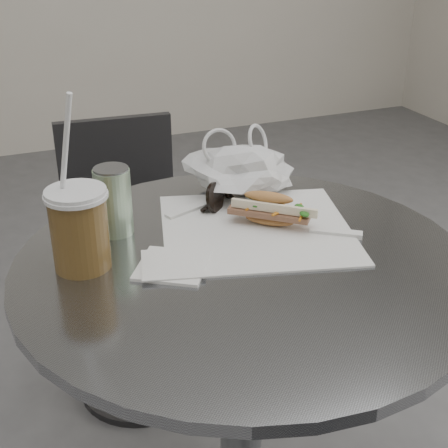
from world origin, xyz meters
name	(u,v)px	position (x,y,z in m)	size (l,w,h in m)	color
cafe_table	(242,387)	(0.00, 0.20, 0.47)	(0.76, 0.76, 0.74)	slate
chair_far	(132,278)	(-0.05, 0.85, 0.34)	(0.40, 0.41, 0.76)	#2E2F31
sandwich_paper	(256,228)	(0.06, 0.29, 0.74)	(0.33, 0.32, 0.00)	white
banh_mi	(269,209)	(0.09, 0.29, 0.77)	(0.18, 0.17, 0.06)	tan
iced_coffee	(79,228)	(-0.25, 0.27, 0.81)	(0.10, 0.10, 0.29)	brown
sunglasses	(222,193)	(0.05, 0.41, 0.76)	(0.11, 0.11, 0.06)	black
plastic_bag	(242,172)	(0.10, 0.43, 0.79)	(0.20, 0.16, 0.10)	silver
napkin_stack	(172,265)	(-0.12, 0.21, 0.74)	(0.15, 0.15, 0.01)	white
drink_can	(113,201)	(-0.17, 0.37, 0.80)	(0.06, 0.06, 0.12)	#568D52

